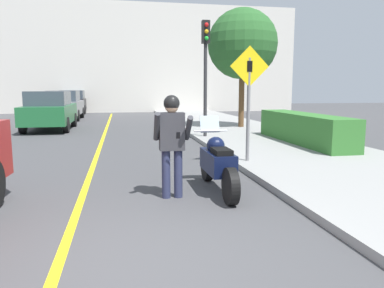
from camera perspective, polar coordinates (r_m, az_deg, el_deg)
ground_plane at (r=4.09m, az=-11.21°, el=-17.47°), size 80.00×80.00×0.00m
sidewalk_curb at (r=9.18m, az=20.51°, el=-2.89°), size 4.40×44.00×0.13m
road_center_line at (r=9.87m, az=-14.48°, el=-2.22°), size 0.12×36.00×0.01m
building_backdrop at (r=29.77m, az=-11.12°, el=12.71°), size 28.00×1.20×8.20m
motorcycle at (r=6.52m, az=3.90°, el=-2.95°), size 0.62×2.18×1.28m
person_biker at (r=6.02m, az=-3.08°, el=1.21°), size 0.59×0.46×1.68m
crossing_sign at (r=8.62m, az=8.65°, el=7.75°), size 0.91×0.08×2.60m
traffic_light at (r=13.13m, az=2.08°, el=13.10°), size 0.26×0.30×3.94m
hedge_row at (r=12.08m, az=16.57°, el=2.33°), size 0.90×4.78×0.89m
street_tree at (r=16.64m, az=7.70°, el=14.84°), size 2.98×2.98×5.04m
parked_car_green at (r=17.41m, az=-20.87°, el=4.81°), size 1.88×4.20×1.68m
parked_car_grey at (r=23.01m, az=-18.87°, el=5.64°), size 1.88×4.20×1.68m
parked_car_black at (r=29.08m, az=-17.61°, el=6.18°), size 1.88×4.20×1.68m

